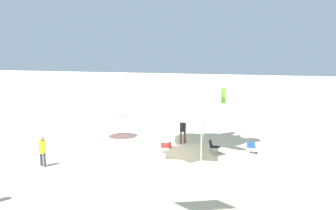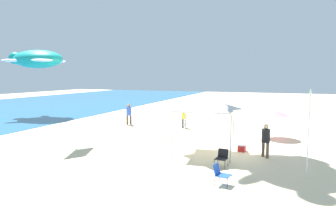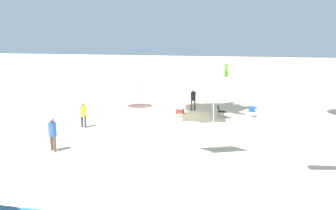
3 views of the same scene
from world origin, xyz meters
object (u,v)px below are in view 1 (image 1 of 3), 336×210
(beach_umbrella, at_px, (113,114))
(folding_chair_near_cooler, at_px, (213,146))
(folding_chair_facing_ocean, at_px, (251,146))
(banner_flag, at_px, (225,108))
(cooler_box, at_px, (166,144))
(person_kite_handler, at_px, (183,128))
(canopy_tent, at_px, (177,112))
(person_watching_sky, at_px, (42,149))

(beach_umbrella, bearing_deg, folding_chair_near_cooler, 163.58)
(folding_chair_facing_ocean, bearing_deg, banner_flag, -48.41)
(folding_chair_facing_ocean, distance_m, cooler_box, 5.49)
(person_kite_handler, bearing_deg, folding_chair_facing_ocean, 118.32)
(canopy_tent, relative_size, person_kite_handler, 1.91)
(beach_umbrella, distance_m, banner_flag, 8.00)
(cooler_box, bearing_deg, banner_flag, -138.93)
(canopy_tent, bearing_deg, person_watching_sky, 26.96)
(canopy_tent, height_order, beach_umbrella, canopy_tent)
(beach_umbrella, height_order, folding_chair_near_cooler, beach_umbrella)
(canopy_tent, height_order, banner_flag, banner_flag)
(canopy_tent, relative_size, cooler_box, 5.39)
(banner_flag, bearing_deg, canopy_tent, 64.29)
(folding_chair_facing_ocean, xyz_separation_m, person_kite_handler, (4.63, -1.50, 0.59))
(beach_umbrella, xyz_separation_m, person_watching_sky, (1.39, 7.04, -0.77))
(cooler_box, bearing_deg, folding_chair_near_cooler, 169.76)
(banner_flag, height_order, person_watching_sky, banner_flag)
(canopy_tent, distance_m, beach_umbrella, 6.59)
(folding_chair_near_cooler, xyz_separation_m, cooler_box, (3.17, -0.57, -0.27))
(person_watching_sky, bearing_deg, canopy_tent, -129.56)
(canopy_tent, bearing_deg, beach_umbrella, -33.03)
(cooler_box, height_order, banner_flag, banner_flag)
(folding_chair_facing_ocean, height_order, folding_chair_near_cooler, same)
(cooler_box, bearing_deg, folding_chair_facing_ocean, 177.92)
(beach_umbrella, relative_size, cooler_box, 3.38)
(cooler_box, xyz_separation_m, person_watching_sky, (5.74, 5.40, 0.80))
(canopy_tent, bearing_deg, folding_chair_near_cooler, -146.90)
(canopy_tent, distance_m, person_kite_handler, 3.64)
(person_watching_sky, bearing_deg, banner_flag, -114.09)
(canopy_tent, distance_m, folding_chair_near_cooler, 3.35)
(person_watching_sky, bearing_deg, beach_umbrella, -77.70)
(folding_chair_near_cooler, distance_m, person_kite_handler, 3.04)
(person_kite_handler, relative_size, person_watching_sky, 1.06)
(folding_chair_near_cooler, bearing_deg, folding_chair_facing_ocean, -74.38)
(folding_chair_near_cooler, xyz_separation_m, person_kite_handler, (2.32, -1.87, 0.59))
(beach_umbrella, bearing_deg, person_kite_handler, 176.24)
(canopy_tent, bearing_deg, person_kite_handler, -85.26)
(folding_chair_near_cooler, bearing_deg, beach_umbrella, 80.05)
(cooler_box, distance_m, banner_flag, 5.09)
(folding_chair_facing_ocean, height_order, person_watching_sky, person_watching_sky)
(banner_flag, relative_size, person_watching_sky, 2.21)
(banner_flag, distance_m, person_kite_handler, 3.41)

